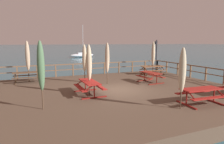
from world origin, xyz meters
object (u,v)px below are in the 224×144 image
at_px(picnic_table_front_left, 150,75).
at_px(patio_umbrella_tall_back_left, 41,66).
at_px(picnic_table_mid_right, 28,75).
at_px(sailboat_distant, 82,55).
at_px(picnic_table_front_right, 89,85).
at_px(patio_umbrella_tall_back_right, 107,58).
at_px(patio_umbrella_short_mid, 182,70).
at_px(picnic_table_mid_left, 201,93).
at_px(patio_umbrella_tall_mid_left, 28,56).
at_px(lamp_post_hooked, 156,51).
at_px(picnic_table_back_left, 153,68).
at_px(patio_umbrella_tall_mid_right, 89,63).
at_px(patio_umbrella_short_front, 84,58).
at_px(patio_umbrella_short_back, 153,53).

distance_m(picnic_table_front_left, patio_umbrella_tall_back_left, 8.60).
xyz_separation_m(picnic_table_mid_right, sailboat_distant, (12.27, 31.40, -0.67)).
bearing_deg(picnic_table_front_right, patio_umbrella_tall_back_right, 48.74).
bearing_deg(patio_umbrella_short_mid, picnic_table_mid_left, 8.74).
bearing_deg(patio_umbrella_tall_mid_left, picnic_table_front_left, -24.03).
bearing_deg(lamp_post_hooked, picnic_table_back_left, -133.56).
bearing_deg(patio_umbrella_tall_mid_left, patio_umbrella_tall_mid_right, -58.47).
bearing_deg(patio_umbrella_tall_back_right, picnic_table_mid_right, 151.04).
xyz_separation_m(patio_umbrella_tall_mid_left, patio_umbrella_tall_back_right, (5.20, -2.95, -0.08)).
bearing_deg(patio_umbrella_tall_mid_right, sailboat_distant, 76.15).
relative_size(picnic_table_mid_right, patio_umbrella_short_front, 0.74).
relative_size(picnic_table_mid_right, patio_umbrella_tall_mid_left, 0.68).
xyz_separation_m(picnic_table_front_right, patio_umbrella_short_front, (0.70, 3.56, 1.24)).
xyz_separation_m(picnic_table_front_right, picnic_table_front_left, (5.17, 1.53, -0.01)).
relative_size(picnic_table_mid_right, patio_umbrella_tall_mid_right, 0.73).
xyz_separation_m(picnic_table_front_right, patio_umbrella_short_back, (7.49, 4.61, 1.38)).
distance_m(patio_umbrella_short_back, patio_umbrella_tall_back_left, 11.97).
bearing_deg(picnic_table_front_right, lamp_post_hooked, 34.27).
xyz_separation_m(picnic_table_back_left, picnic_table_mid_right, (-10.75, 0.58, -0.00)).
height_order(picnic_table_front_right, picnic_table_mid_left, same).
bearing_deg(patio_umbrella_tall_back_right, patio_umbrella_short_mid, -80.82).
relative_size(picnic_table_back_left, lamp_post_hooked, 0.71).
height_order(picnic_table_back_left, patio_umbrella_tall_mid_right, patio_umbrella_tall_mid_right).
distance_m(patio_umbrella_short_back, patio_umbrella_short_mid, 9.75).
bearing_deg(picnic_table_mid_right, patio_umbrella_tall_back_left, -85.28).
distance_m(picnic_table_mid_right, sailboat_distant, 33.72).
relative_size(patio_umbrella_tall_mid_left, patio_umbrella_short_mid, 1.12).
bearing_deg(sailboat_distant, patio_umbrella_short_back, -92.73).
bearing_deg(patio_umbrella_short_back, patio_umbrella_short_front, -171.20).
distance_m(picnic_table_front_right, patio_umbrella_tall_mid_left, 6.30).
distance_m(picnic_table_front_right, picnic_table_front_left, 5.39).
bearing_deg(patio_umbrella_short_mid, patio_umbrella_tall_mid_left, 123.76).
xyz_separation_m(picnic_table_back_left, patio_umbrella_tall_mid_right, (-7.49, -4.58, 1.26)).
distance_m(picnic_table_back_left, lamp_post_hooked, 2.43).
bearing_deg(lamp_post_hooked, patio_umbrella_short_back, -133.38).
xyz_separation_m(picnic_table_back_left, patio_umbrella_tall_back_right, (-5.49, -2.34, 1.32)).
bearing_deg(patio_umbrella_short_front, patio_umbrella_tall_mid_left, 156.45).
bearing_deg(patio_umbrella_tall_mid_right, patio_umbrella_short_mid, -53.58).
height_order(patio_umbrella_short_back, lamp_post_hooked, lamp_post_hooked).
distance_m(patio_umbrella_tall_back_left, patio_umbrella_short_mid, 6.19).
xyz_separation_m(picnic_table_mid_left, lamp_post_hooked, (4.32, 9.83, 1.55)).
bearing_deg(picnic_table_front_left, patio_umbrella_short_front, 155.56).
height_order(picnic_table_mid_left, patio_umbrella_tall_mid_right, patio_umbrella_tall_mid_right).
distance_m(picnic_table_mid_right, patio_umbrella_tall_back_left, 7.07).
xyz_separation_m(patio_umbrella_short_back, patio_umbrella_tall_mid_left, (-10.67, 0.64, 0.02)).
bearing_deg(patio_umbrella_tall_back_right, patio_umbrella_short_back, 22.92).
relative_size(patio_umbrella_tall_mid_right, patio_umbrella_short_back, 0.93).
bearing_deg(patio_umbrella_tall_mid_right, patio_umbrella_short_back, 31.38).
bearing_deg(patio_umbrella_tall_back_left, patio_umbrella_tall_mid_left, 94.16).
distance_m(picnic_table_front_left, picnic_table_mid_left, 5.42).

